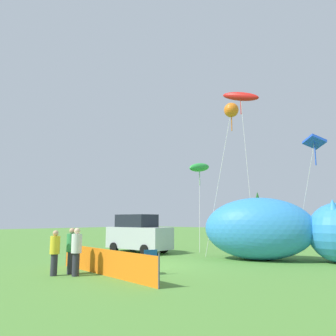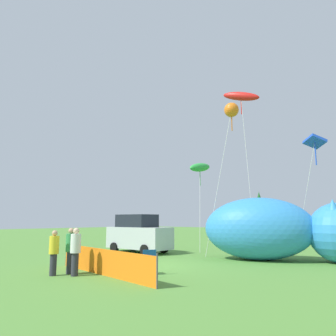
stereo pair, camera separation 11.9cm
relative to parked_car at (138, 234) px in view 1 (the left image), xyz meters
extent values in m
plane|color=#548C38|center=(4.37, -3.80, -1.10)|extent=(120.00, 120.00, 0.00)
cube|color=#B7BCC1|center=(0.05, 0.00, -0.21)|extent=(4.23, 1.71, 1.27)
cube|color=#1E232D|center=(-0.16, 0.00, 0.80)|extent=(2.33, 1.55, 0.76)
cylinder|color=black|center=(1.34, 0.83, -0.81)|extent=(0.59, 0.24, 0.59)
cylinder|color=black|center=(1.36, -0.79, -0.81)|extent=(0.59, 0.24, 0.59)
cylinder|color=black|center=(-1.27, 0.79, -0.81)|extent=(0.59, 0.24, 0.59)
cylinder|color=black|center=(-1.25, -0.83, -0.81)|extent=(0.59, 0.24, 0.59)
cube|color=#1959A5|center=(6.02, -5.30, -0.67)|extent=(0.71, 0.71, 0.03)
cube|color=#1959A5|center=(6.23, -5.42, -0.44)|extent=(0.28, 0.44, 0.47)
cylinder|color=#A5A5AD|center=(5.72, -5.37, -0.89)|extent=(0.02, 0.02, 0.43)
cylinder|color=#A5A5AD|center=(5.94, -5.00, -0.89)|extent=(0.02, 0.02, 0.43)
cylinder|color=#A5A5AD|center=(6.10, -5.60, -0.89)|extent=(0.02, 0.02, 0.43)
cylinder|color=#A5A5AD|center=(6.32, -5.22, -0.89)|extent=(0.02, 0.02, 0.43)
ellipsoid|color=#338CD8|center=(7.25, 1.32, 0.44)|extent=(6.13, 4.88, 3.08)
ellipsoid|color=white|center=(7.25, 1.32, -0.26)|extent=(4.05, 3.43, 1.38)
cone|color=#338CD8|center=(10.59, 1.99, 1.39)|extent=(0.78, 0.78, 0.83)
cube|color=orange|center=(4.89, -6.48, -0.64)|extent=(6.29, 0.97, 0.92)
cylinder|color=#4C4C51|center=(1.75, -6.02, -0.60)|extent=(0.05, 0.05, 1.01)
cylinder|color=#4C4C51|center=(8.03, -6.95, -0.60)|extent=(0.05, 0.05, 1.01)
cylinder|color=#2D2D38|center=(3.75, -7.11, -0.71)|extent=(0.25, 0.25, 0.79)
cylinder|color=#338C4C|center=(3.75, -7.11, 0.02)|extent=(0.36, 0.36, 0.66)
sphere|color=tan|center=(3.75, -7.11, 0.46)|extent=(0.21, 0.21, 0.21)
cylinder|color=#2D2D38|center=(4.32, -7.28, -0.70)|extent=(0.25, 0.25, 0.80)
cylinder|color=silver|center=(4.32, -7.28, 0.03)|extent=(0.37, 0.37, 0.67)
sphere|color=beige|center=(4.32, -7.28, 0.47)|extent=(0.22, 0.22, 0.22)
cylinder|color=#2D2D38|center=(3.67, -7.74, -0.72)|extent=(0.24, 0.24, 0.76)
cylinder|color=yellow|center=(3.67, -7.74, -0.03)|extent=(0.35, 0.35, 0.63)
sphere|color=tan|center=(3.67, -7.74, 0.39)|extent=(0.21, 0.21, 0.21)
cylinder|color=silver|center=(5.02, 4.75, 4.13)|extent=(1.46, 1.62, 10.47)
ellipsoid|color=red|center=(4.31, 5.55, 9.37)|extent=(2.73, 1.18, 1.34)
cylinder|color=red|center=(4.31, 5.55, 8.67)|extent=(0.06, 0.06, 1.20)
cylinder|color=silver|center=(2.10, 3.54, 1.72)|extent=(1.41, 2.10, 5.65)
ellipsoid|color=green|center=(1.41, 4.58, 4.54)|extent=(1.03, 1.97, 0.90)
cylinder|color=green|center=(1.41, 4.58, 3.84)|extent=(0.06, 0.06, 1.20)
cylinder|color=silver|center=(4.75, 1.76, 3.16)|extent=(0.92, 1.75, 8.53)
sphere|color=orange|center=(5.20, 2.62, 7.42)|extent=(0.88, 0.88, 0.88)
cylinder|color=orange|center=(5.20, 2.62, 6.72)|extent=(0.06, 0.06, 1.20)
cylinder|color=silver|center=(8.69, 4.13, 1.99)|extent=(1.40, 0.08, 6.18)
cube|color=blue|center=(9.37, 4.16, 5.07)|extent=(1.26, 1.20, 0.70)
cylinder|color=blue|center=(9.37, 4.16, 4.37)|extent=(0.06, 0.06, 1.20)
cylinder|color=brown|center=(-6.73, 30.81, -0.38)|extent=(0.46, 0.46, 1.43)
cone|color=#1E5623|center=(-6.73, 30.81, 2.63)|extent=(2.52, 2.52, 4.59)
camera|label=1|loc=(14.65, -14.26, 0.88)|focal=35.00mm
camera|label=2|loc=(14.74, -14.18, 0.88)|focal=35.00mm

